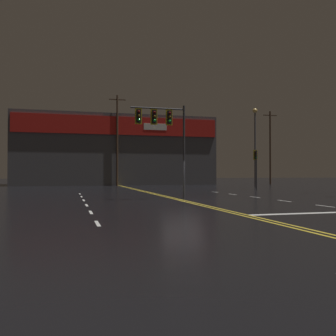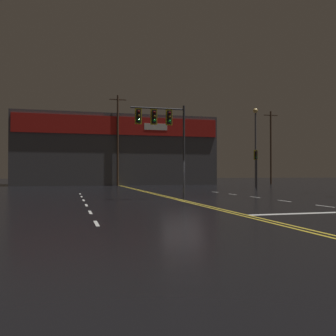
% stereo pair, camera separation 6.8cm
% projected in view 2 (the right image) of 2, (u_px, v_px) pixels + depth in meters
% --- Properties ---
extents(ground_plane, '(200.00, 200.00, 0.00)m').
position_uv_depth(ground_plane, '(183.00, 201.00, 22.34)').
color(ground_plane, black).
extents(road_markings, '(17.00, 60.00, 0.01)m').
position_uv_depth(road_markings, '(212.00, 202.00, 21.00)').
color(road_markings, gold).
rests_on(road_markings, ground).
extents(traffic_signal_median, '(3.53, 0.36, 5.98)m').
position_uv_depth(traffic_signal_median, '(162.00, 125.00, 23.58)').
color(traffic_signal_median, '#38383D').
rests_on(traffic_signal_median, ground).
extents(traffic_signal_corner_northeast, '(0.42, 0.36, 3.99)m').
position_uv_depth(traffic_signal_corner_northeast, '(256.00, 160.00, 37.56)').
color(traffic_signal_corner_northeast, '#38383D').
rests_on(traffic_signal_corner_northeast, ground).
extents(streetlight_near_left, '(0.56, 0.56, 9.32)m').
position_uv_depth(streetlight_near_left, '(256.00, 137.00, 44.11)').
color(streetlight_near_left, '#59595E').
rests_on(streetlight_near_left, ground).
extents(building_backdrop, '(27.68, 10.23, 9.67)m').
position_uv_depth(building_backdrop, '(115.00, 151.00, 54.54)').
color(building_backdrop, '#4C4C51').
rests_on(building_backdrop, ground).
extents(utility_pole_row, '(46.97, 0.26, 11.98)m').
position_uv_depth(utility_pole_row, '(120.00, 142.00, 49.44)').
color(utility_pole_row, '#4C3828').
rests_on(utility_pole_row, ground).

